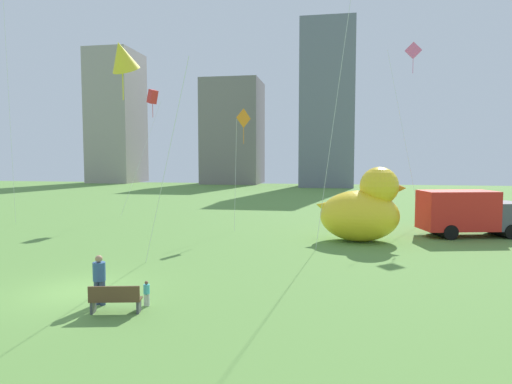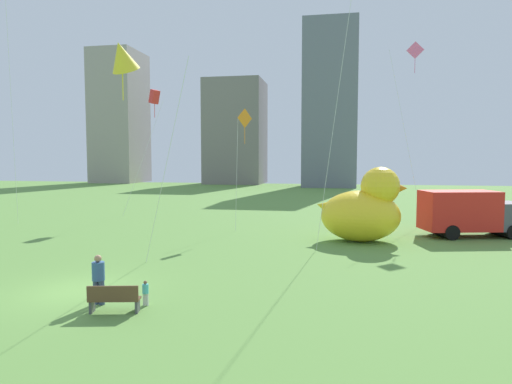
{
  "view_description": "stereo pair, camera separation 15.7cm",
  "coord_description": "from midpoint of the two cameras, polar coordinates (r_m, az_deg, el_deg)",
  "views": [
    {
      "loc": [
        9.17,
        -14.54,
        4.85
      ],
      "look_at": [
        5.77,
        5.03,
        3.34
      ],
      "focal_mm": 31.18,
      "sensor_mm": 36.0,
      "label": 1
    },
    {
      "loc": [
        9.32,
        -14.51,
        4.85
      ],
      "look_at": [
        5.77,
        5.03,
        3.34
      ],
      "focal_mm": 31.18,
      "sensor_mm": 36.0,
      "label": 2
    }
  ],
  "objects": [
    {
      "name": "city_skyline",
      "position": [
        85.47,
        -5.16,
        9.25
      ],
      "size": [
        50.85,
        16.4,
        27.64
      ],
      "color": "#9E938C",
      "rests_on": "ground"
    },
    {
      "name": "box_truck",
      "position": [
        30.45,
        25.84,
        -2.5
      ],
      "size": [
        6.42,
        3.63,
        2.85
      ],
      "color": "red",
      "rests_on": "ground"
    },
    {
      "name": "person_adult",
      "position": [
        15.82,
        -19.29,
        -10.28
      ],
      "size": [
        0.41,
        0.41,
        1.67
      ],
      "color": "#38476B",
      "rests_on": "ground"
    },
    {
      "name": "ground_plane",
      "position": [
        17.88,
        -21.77,
        -11.69
      ],
      "size": [
        140.0,
        140.0,
        0.0
      ],
      "primitive_type": "plane",
      "color": "#5E8E3F"
    },
    {
      "name": "park_bench",
      "position": [
        14.95,
        -17.48,
        -12.88
      ],
      "size": [
        1.64,
        0.77,
        0.9
      ],
      "color": "brown",
      "rests_on": "ground"
    },
    {
      "name": "kite_pink",
      "position": [
        36.6,
        19.78,
        15.81
      ],
      "size": [
        2.59,
        2.01,
        13.56
      ],
      "color": "silver",
      "rests_on": "ground"
    },
    {
      "name": "kite_orange",
      "position": [
        30.03,
        -1.36,
        8.97
      ],
      "size": [
        0.99,
        1.13,
        8.16
      ],
      "color": "silver",
      "rests_on": "ground"
    },
    {
      "name": "kite_red",
      "position": [
        38.36,
        -12.81,
        11.74
      ],
      "size": [
        3.38,
        3.33,
        10.54
      ],
      "color": "silver",
      "rests_on": "ground"
    },
    {
      "name": "person_child",
      "position": [
        15.4,
        -13.7,
        -12.33
      ],
      "size": [
        0.2,
        0.2,
        0.83
      ],
      "color": "silver",
      "rests_on": "ground"
    },
    {
      "name": "giant_inflatable_duck",
      "position": [
        26.64,
        13.82,
        -2.23
      ],
      "size": [
        5.26,
        3.38,
        4.36
      ],
      "color": "yellow",
      "rests_on": "ground"
    },
    {
      "name": "kite_yellow",
      "position": [
        18.99,
        -16.54,
        16.28
      ],
      "size": [
        3.31,
        3.46,
        9.59
      ],
      "color": "silver",
      "rests_on": "ground"
    }
  ]
}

